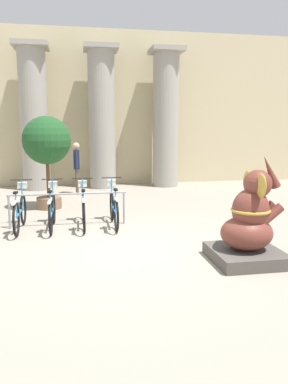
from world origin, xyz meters
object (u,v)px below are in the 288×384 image
at_px(bicycle_0, 20,211).
at_px(bicycle_3, 114,207).
at_px(person_pedestrian, 77,163).
at_px(bicycle_1, 52,210).
at_px(potted_tree, 47,144).
at_px(bicycle_2, 83,208).
at_px(elephant_statue, 249,226).

height_order(bicycle_0, bicycle_3, same).
bearing_deg(person_pedestrian, bicycle_0, -105.43).
xyz_separation_m(bicycle_0, bicycle_1, (0.69, -0.01, 0.00)).
distance_m(bicycle_0, person_pedestrian, 4.71).
relative_size(bicycle_0, bicycle_3, 1.00).
xyz_separation_m(person_pedestrian, potted_tree, (-0.78, -2.28, 0.73)).
bearing_deg(bicycle_2, elephant_statue, -46.24).
bearing_deg(bicycle_1, bicycle_3, 1.41).
distance_m(bicycle_0, elephant_statue, 4.90).
height_order(bicycle_3, person_pedestrian, person_pedestrian).
bearing_deg(bicycle_1, person_pedestrian, 83.00).
relative_size(bicycle_0, elephant_statue, 0.98).
xyz_separation_m(elephant_statue, person_pedestrian, (-2.81, 7.26, 0.45)).
bearing_deg(elephant_statue, person_pedestrian, 111.16).
xyz_separation_m(bicycle_3, person_pedestrian, (-0.82, 4.47, 0.64)).
xyz_separation_m(bicycle_1, bicycle_3, (1.38, 0.03, 0.00)).
relative_size(bicycle_1, elephant_statue, 0.98).
distance_m(bicycle_2, bicycle_3, 0.69).
distance_m(bicycle_1, potted_tree, 2.62).
bearing_deg(bicycle_3, elephant_statue, -54.53).
relative_size(elephant_statue, person_pedestrian, 1.03).
relative_size(bicycle_3, person_pedestrian, 1.01).
xyz_separation_m(bicycle_1, person_pedestrian, (0.55, 4.51, 0.64)).
height_order(bicycle_2, bicycle_3, same).
bearing_deg(potted_tree, bicycle_0, -101.67).
distance_m(bicycle_0, potted_tree, 2.65).
distance_m(bicycle_0, bicycle_2, 1.38).
relative_size(bicycle_3, elephant_statue, 0.98).
distance_m(bicycle_1, bicycle_2, 0.69).
bearing_deg(bicycle_3, bicycle_0, -179.22).
relative_size(bicycle_0, person_pedestrian, 1.01).
relative_size(bicycle_2, bicycle_3, 1.00).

